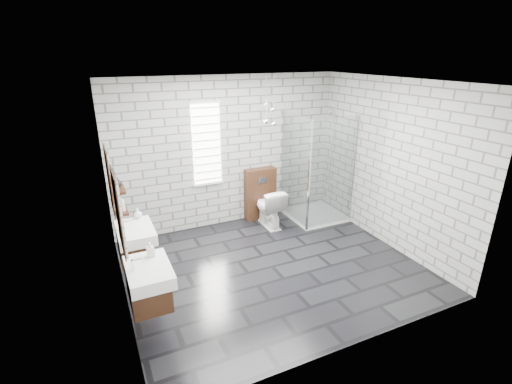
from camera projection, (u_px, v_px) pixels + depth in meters
floor at (272, 267)px, 5.62m from camera, size 4.20×3.60×0.02m
ceiling at (276, 81)px, 4.66m from camera, size 4.20×3.60×0.02m
wall_back at (228, 153)px, 6.68m from camera, size 4.20×0.02×2.70m
wall_front at (359, 239)px, 3.60m from camera, size 4.20×0.02×2.70m
wall_left at (113, 208)px, 4.31m from camera, size 0.02×3.60×2.70m
wall_right at (390, 165)px, 5.96m from camera, size 0.02×3.60×2.70m
vanity_left at (145, 275)px, 4.08m from camera, size 0.47×0.70×1.57m
vanity_right at (132, 235)px, 4.97m from camera, size 0.47×0.70×1.57m
shelf_lower at (121, 211)px, 4.31m from camera, size 0.14×0.30×0.03m
shelf_upper at (118, 190)px, 4.22m from camera, size 0.14×0.30×0.03m
window at (207, 144)px, 6.42m from camera, size 0.56×0.05×1.48m
cistern_panel at (260, 194)px, 7.12m from camera, size 0.60×0.20×1.00m
flush_plate at (263, 180)px, 6.92m from camera, size 0.18×0.01×0.12m
shower_enclosure at (315, 195)px, 7.03m from camera, size 1.00×1.00×2.03m
pendant_cluster at (269, 115)px, 6.29m from camera, size 0.26×0.27×0.84m
toilet at (269, 207)px, 6.84m from camera, size 0.41×0.72×0.73m
soap_bottle_a at (150, 249)px, 4.23m from camera, size 0.08×0.08×0.18m
soap_bottle_b at (138, 213)px, 5.21m from camera, size 0.15×0.15×0.14m
soap_bottle_c at (121, 204)px, 4.22m from camera, size 0.08×0.08×0.20m
vase at (118, 182)px, 4.26m from camera, size 0.13×0.13×0.10m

